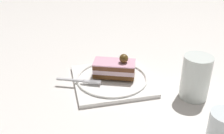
# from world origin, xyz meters

# --- Properties ---
(ground_plane) EXTENTS (2.40, 2.40, 0.00)m
(ground_plane) POSITION_xyz_m (0.00, 0.00, 0.00)
(ground_plane) COLOR silver
(dessert_plate) EXTENTS (0.24, 0.24, 0.02)m
(dessert_plate) POSITION_xyz_m (-0.02, 0.02, 0.01)
(dessert_plate) COLOR white
(dessert_plate) RESTS_ON ground_plane
(cake_slice) EXTENTS (0.12, 0.11, 0.06)m
(cake_slice) POSITION_xyz_m (-0.01, 0.02, 0.04)
(cake_slice) COLOR brown
(cake_slice) RESTS_ON dessert_plate
(fork) EXTENTS (0.10, 0.08, 0.00)m
(fork) POSITION_xyz_m (-0.11, 0.04, 0.02)
(fork) COLOR silver
(fork) RESTS_ON dessert_plate
(drink_glass_near) EXTENTS (0.07, 0.07, 0.11)m
(drink_glass_near) POSITION_xyz_m (0.12, -0.13, 0.05)
(drink_glass_near) COLOR white
(drink_glass_near) RESTS_ON ground_plane
(drink_glass_far) EXTENTS (0.06, 0.06, 0.08)m
(drink_glass_far) POSITION_xyz_m (0.05, -0.28, 0.03)
(drink_glass_far) COLOR silver
(drink_glass_far) RESTS_ON ground_plane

